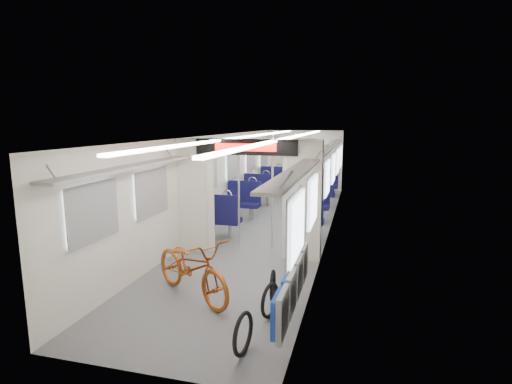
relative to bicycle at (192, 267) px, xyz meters
The scene contains 14 objects.
carriage 4.01m from the bicycle, 86.22° to the left, with size 12.00×12.02×2.31m.
bicycle is the anchor object (origin of this frame).
flip_bench 1.68m from the bicycle, 16.51° to the right, with size 0.12×2.11×0.52m.
bike_hoop_a 1.74m from the bicycle, 46.89° to the right, with size 0.52×0.52×0.05m, color black.
bike_hoop_b 1.34m from the bicycle, 13.66° to the right, with size 0.49×0.49×0.05m, color black.
bike_hoop_c 1.25m from the bicycle, ahead, with size 0.47×0.47×0.05m, color black.
seat_bay_near_left 4.07m from the bicycle, 99.61° to the left, with size 0.94×2.24×1.15m.
seat_bay_near_right 4.52m from the bicycle, 74.74° to the left, with size 0.88×1.95×1.06m.
seat_bay_far_left 7.78m from the bicycle, 95.01° to the left, with size 0.94×2.21×1.14m.
seat_bay_far_right 7.95m from the bicycle, 81.39° to the left, with size 0.90×2.04×1.09m.
stanchion_near_left 2.67m from the bicycle, 91.25° to the left, with size 0.04×0.04×2.30m, color silver.
stanchion_near_right 2.83m from the bicycle, 76.63° to the left, with size 0.04×0.04×2.30m, color silver.
stanchion_far_left 5.98m from the bicycle, 90.63° to the left, with size 0.04×0.04×2.30m, color silver.
stanchion_far_right 5.89m from the bicycle, 84.11° to the left, with size 0.04×0.04×2.30m, color silver.
Camera 1 is at (2.12, -9.39, 2.63)m, focal length 28.00 mm.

